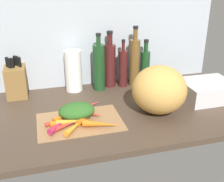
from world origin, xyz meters
TOP-DOWN VIEW (x-y plane):
  - ground_plane at (0.00, 0.00)cm, footprint 170.00×80.00cm
  - wall_back at (0.00, 38.50)cm, footprint 170.00×3.00cm
  - cutting_board at (-11.53, -10.85)cm, footprint 40.50×27.41cm
  - carrot_0 at (-2.72, -19.72)cm, footprint 17.56×9.70cm
  - carrot_1 at (-6.51, -7.22)cm, footprint 15.28×13.49cm
  - carrot_2 at (-7.65, -10.15)cm, footprint 13.50×13.43cm
  - carrot_3 at (-15.05, -13.38)cm, footprint 15.68×3.89cm
  - carrot_4 at (-17.80, -14.92)cm, footprint 14.21×8.42cm
  - carrot_5 at (-17.09, -5.51)cm, footprint 15.26×13.50cm
  - carrot_6 at (-21.74, -14.88)cm, footprint 11.47×13.01cm
  - carrot_7 at (-15.06, -18.27)cm, footprint 11.53×12.42cm
  - carrot_8 at (-22.48, -11.22)cm, footprint 11.31×4.34cm
  - carrot_9 at (-19.38, -12.43)cm, footprint 13.37×5.57cm
  - carrot_10 at (-10.75, -7.21)cm, footprint 11.55×10.55cm
  - carrot_11 at (-5.36, 1.03)cm, footprint 16.72×10.81cm
  - carrot_greens_pile at (-12.33, -7.34)cm, footprint 17.72×13.63cm
  - winter_squash at (29.57, -10.30)cm, footprint 27.72×27.71cm
  - knife_block at (-41.45, 30.92)cm, footprint 11.44×17.08cm
  - paper_towel_roll at (-8.29, 29.50)cm, footprint 10.01×10.01cm
  - bottle_0 at (6.86, 26.89)cm, footprint 7.09×7.09cm
  - bottle_1 at (14.69, 30.75)cm, footprint 7.27×7.27cm
  - bottle_2 at (22.45, 28.15)cm, footprint 5.42×5.42cm
  - bottle_3 at (29.87, 27.95)cm, footprint 6.44×6.44cm
  - bottle_4 at (37.20, 28.23)cm, footprint 5.82×5.82cm
  - dish_rack at (63.10, -2.66)cm, footprint 28.59×23.56cm

SIDE VIEW (x-z plane):
  - ground_plane at x=0.00cm, z-range -3.00..0.00cm
  - cutting_board at x=-11.53cm, z-range 0.00..0.80cm
  - carrot_8 at x=-22.48cm, z-range 0.80..2.95cm
  - carrot_4 at x=-17.80cm, z-range 0.80..2.99cm
  - carrot_10 at x=-10.75cm, z-range 0.80..3.36cm
  - carrot_11 at x=-5.36cm, z-range 0.80..3.53cm
  - carrot_2 at x=-7.65cm, z-range 0.80..3.63cm
  - carrot_7 at x=-15.06cm, z-range 0.80..3.72cm
  - carrot_9 at x=-19.38cm, z-range 0.80..3.83cm
  - carrot_5 at x=-17.09cm, z-range 0.80..3.85cm
  - carrot_6 at x=-21.74cm, z-range 0.80..3.86cm
  - carrot_3 at x=-15.05cm, z-range 0.80..3.89cm
  - carrot_1 at x=-6.51cm, z-range 0.80..4.10cm
  - carrot_0 at x=-2.72cm, z-range 0.80..4.18cm
  - carrot_greens_pile at x=-12.33cm, z-range 0.80..8.30cm
  - dish_rack at x=63.10cm, z-range 0.00..10.07cm
  - knife_block at x=-41.45cm, z-range -2.37..20.90cm
  - bottle_4 at x=37.20cm, z-range -2.77..26.19cm
  - bottle_2 at x=22.45cm, z-range -2.88..27.03cm
  - winter_squash at x=29.57cm, z-range 0.00..24.56cm
  - paper_towel_roll at x=-8.29cm, z-range 0.00..24.92cm
  - bottle_1 at x=14.69cm, z-range -3.13..31.75cm
  - bottle_0 at x=6.86cm, z-range -2.80..31.96cm
  - bottle_3 at x=29.87cm, z-range -3.21..34.37cm
  - wall_back at x=0.00cm, z-range 0.00..60.00cm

